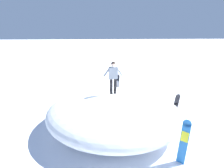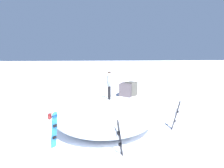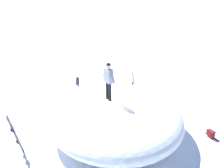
# 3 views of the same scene
# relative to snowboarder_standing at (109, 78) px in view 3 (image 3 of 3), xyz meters

# --- Properties ---
(ground) EXTENTS (240.00, 240.00, 0.00)m
(ground) POSITION_rel_snowboarder_standing_xyz_m (0.29, -0.78, -2.69)
(ground) COLOR white
(snow_mound) EXTENTS (7.71, 7.12, 1.75)m
(snow_mound) POSITION_rel_snowboarder_standing_xyz_m (-0.01, -0.25, -1.82)
(snow_mound) COLOR white
(snow_mound) RESTS_ON ground
(snowboarder_standing) EXTENTS (0.98, 0.23, 1.60)m
(snowboarder_standing) POSITION_rel_snowboarder_standing_xyz_m (0.00, 0.00, 0.00)
(snowboarder_standing) COLOR black
(snowboarder_standing) RESTS_ON snow_mound
(snowboard_primary_upright) EXTENTS (0.33, 0.27, 1.60)m
(snowboard_primary_upright) POSITION_rel_snowboarder_standing_xyz_m (3.40, 0.03, -1.86)
(snowboard_primary_upright) COLOR black
(snowboard_primary_upright) RESTS_ON ground
(snowboard_secondary_upright) EXTENTS (0.37, 0.49, 1.70)m
(snowboard_secondary_upright) POSITION_rel_snowboarder_standing_xyz_m (0.72, 3.78, -1.81)
(snowboard_secondary_upright) COLOR black
(snowboard_secondary_upright) RESTS_ON ground
(snowboard_tertiary_upright) EXTENTS (0.36, 0.35, 1.74)m
(snowboard_tertiary_upright) POSITION_rel_snowboarder_standing_xyz_m (2.29, -2.82, -1.79)
(snowboard_tertiary_upright) COLOR #2672BF
(snowboard_tertiary_upright) RESTS_ON ground
(backpack_near) EXTENTS (0.64, 0.25, 0.34)m
(backpack_near) POSITION_rel_snowboarder_standing_xyz_m (-2.33, -3.75, -2.52)
(backpack_near) COLOR maroon
(backpack_near) RESTS_ON ground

